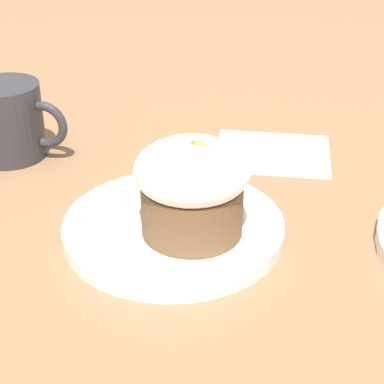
{
  "coord_description": "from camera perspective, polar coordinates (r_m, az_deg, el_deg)",
  "views": [
    {
      "loc": [
        0.14,
        -0.5,
        0.34
      ],
      "look_at": [
        0.02,
        -0.01,
        0.06
      ],
      "focal_mm": 60.0,
      "sensor_mm": 36.0,
      "label": 1
    }
  ],
  "objects": [
    {
      "name": "ground_plane",
      "position": [
        0.63,
        -1.66,
        -3.75
      ],
      "size": [
        4.0,
        4.0,
        0.0
      ],
      "primitive_type": "plane",
      "color": "#846042"
    },
    {
      "name": "carrot_cake",
      "position": [
        0.58,
        0.0,
        0.48
      ],
      "size": [
        0.11,
        0.11,
        0.09
      ],
      "color": "brown",
      "rests_on": "dessert_plate"
    },
    {
      "name": "spoon",
      "position": [
        0.61,
        -2.02,
        -2.39
      ],
      "size": [
        0.13,
        0.04,
        0.01
      ],
      "color": "silver",
      "rests_on": "dessert_plate"
    },
    {
      "name": "paper_napkin",
      "position": [
        0.79,
        7.13,
        3.51
      ],
      "size": [
        0.15,
        0.13,
        0.0
      ],
      "color": "white",
      "rests_on": "ground_plane"
    },
    {
      "name": "dessert_plate",
      "position": [
        0.62,
        -1.67,
        -3.18
      ],
      "size": [
        0.21,
        0.21,
        0.01
      ],
      "color": "white",
      "rests_on": "ground_plane"
    },
    {
      "name": "coffee_cup",
      "position": [
        0.79,
        -16.01,
        6.09
      ],
      "size": [
        0.12,
        0.09,
        0.09
      ],
      "color": "#2D2D33",
      "rests_on": "ground_plane"
    }
  ]
}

